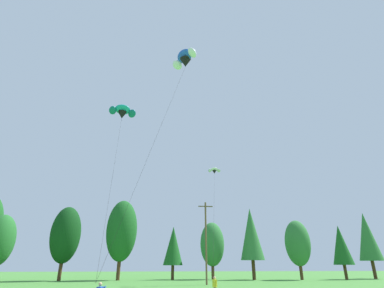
{
  "coord_description": "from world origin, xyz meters",
  "views": [
    {
      "loc": [
        -1.05,
        -3.39,
        2.73
      ],
      "look_at": [
        1.31,
        20.42,
        12.36
      ],
      "focal_mm": 27.88,
      "sensor_mm": 36.0,
      "label": 1
    }
  ],
  "objects_px": {
    "parafoil_kite_far_teal": "(122,112)",
    "utility_pole": "(206,240)",
    "parafoil_kite_high_blue_white": "(185,59)",
    "parafoil_kite_mid_white": "(214,171)",
    "kite_flyer_mid": "(215,285)"
  },
  "relations": [
    {
      "from": "kite_flyer_mid",
      "to": "parafoil_kite_far_teal",
      "type": "bearing_deg",
      "value": 142.3
    },
    {
      "from": "utility_pole",
      "to": "parafoil_kite_mid_white",
      "type": "height_order",
      "value": "parafoil_kite_mid_white"
    },
    {
      "from": "utility_pole",
      "to": "parafoil_kite_far_teal",
      "type": "height_order",
      "value": "parafoil_kite_far_teal"
    },
    {
      "from": "parafoil_kite_mid_white",
      "to": "parafoil_kite_high_blue_white",
      "type": "bearing_deg",
      "value": -109.24
    },
    {
      "from": "kite_flyer_mid",
      "to": "parafoil_kite_mid_white",
      "type": "relative_size",
      "value": 0.09
    },
    {
      "from": "kite_flyer_mid",
      "to": "parafoil_kite_mid_white",
      "type": "bearing_deg",
      "value": 79.05
    },
    {
      "from": "utility_pole",
      "to": "parafoil_kite_far_teal",
      "type": "xyz_separation_m",
      "value": [
        -12.39,
        -8.36,
        15.91
      ]
    },
    {
      "from": "utility_pole",
      "to": "kite_flyer_mid",
      "type": "bearing_deg",
      "value": -95.81
    },
    {
      "from": "utility_pole",
      "to": "parafoil_kite_high_blue_white",
      "type": "relative_size",
      "value": 0.48
    },
    {
      "from": "kite_flyer_mid",
      "to": "parafoil_kite_high_blue_white",
      "type": "bearing_deg",
      "value": -169.37
    },
    {
      "from": "parafoil_kite_high_blue_white",
      "to": "parafoil_kite_mid_white",
      "type": "height_order",
      "value": "parafoil_kite_high_blue_white"
    },
    {
      "from": "parafoil_kite_high_blue_white",
      "to": "parafoil_kite_far_teal",
      "type": "height_order",
      "value": "parafoil_kite_high_blue_white"
    },
    {
      "from": "parafoil_kite_far_teal",
      "to": "utility_pole",
      "type": "bearing_deg",
      "value": 34.02
    },
    {
      "from": "utility_pole",
      "to": "parafoil_kite_mid_white",
      "type": "xyz_separation_m",
      "value": [
        1.66,
        0.68,
        10.74
      ]
    },
    {
      "from": "parafoil_kite_high_blue_white",
      "to": "parafoil_kite_far_teal",
      "type": "bearing_deg",
      "value": 131.58
    }
  ]
}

